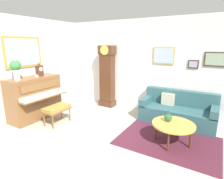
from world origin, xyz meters
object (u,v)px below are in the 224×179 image
(couch, at_px, (177,111))
(coffee_table, at_px, (173,125))
(mantel_clock, at_px, (39,70))
(piano_bench, at_px, (57,109))
(teacup, at_px, (37,76))
(piano, at_px, (35,97))
(green_jug, at_px, (168,118))
(grandfather_clock, at_px, (107,78))
(flower_vase, at_px, (16,68))

(couch, relative_size, coffee_table, 2.16)
(couch, height_order, mantel_clock, mantel_clock)
(piano_bench, bearing_deg, teacup, 174.97)
(piano, bearing_deg, green_jug, 9.70)
(piano, xyz_separation_m, couch, (3.56, 1.73, -0.29))
(piano, relative_size, mantel_clock, 3.79)
(piano, relative_size, grandfather_clock, 0.71)
(piano, distance_m, couch, 3.97)
(piano_bench, bearing_deg, green_jug, 12.11)
(piano, xyz_separation_m, mantel_clock, (0.00, 0.23, 0.75))
(mantel_clock, relative_size, flower_vase, 0.66)
(green_jug, bearing_deg, flower_vase, -163.38)
(piano_bench, relative_size, mantel_clock, 1.84)
(piano_bench, distance_m, green_jug, 2.82)
(couch, bearing_deg, grandfather_clock, 175.49)
(piano_bench, bearing_deg, mantel_clock, 165.55)
(grandfather_clock, bearing_deg, coffee_table, -28.64)
(piano, distance_m, flower_vase, 1.01)
(piano, distance_m, teacup, 0.62)
(mantel_clock, distance_m, teacup, 0.21)
(coffee_table, distance_m, teacup, 3.76)
(coffee_table, relative_size, green_jug, 3.67)
(piano_bench, distance_m, mantel_clock, 1.27)
(grandfather_clock, height_order, mantel_clock, grandfather_clock)
(piano_bench, relative_size, couch, 0.37)
(coffee_table, bearing_deg, couch, 97.10)
(flower_vase, bearing_deg, green_jug, 16.62)
(couch, bearing_deg, flower_vase, -148.39)
(mantel_clock, height_order, flower_vase, flower_vase)
(mantel_clock, height_order, green_jug, mantel_clock)
(green_jug, bearing_deg, teacup, -171.56)
(couch, distance_m, coffee_table, 1.19)
(grandfather_clock, bearing_deg, piano, -122.16)
(mantel_clock, bearing_deg, flower_vase, -90.04)
(couch, height_order, green_jug, couch)
(piano, distance_m, green_jug, 3.63)
(mantel_clock, height_order, teacup, mantel_clock)
(piano, xyz_separation_m, teacup, (0.05, 0.09, 0.61))
(couch, distance_m, green_jug, 1.15)
(piano, height_order, grandfather_clock, grandfather_clock)
(coffee_table, bearing_deg, green_jug, 156.90)
(grandfather_clock, relative_size, couch, 1.07)
(couch, distance_m, teacup, 3.97)
(couch, xyz_separation_m, coffee_table, (0.15, -1.18, 0.11))
(piano_bench, relative_size, flower_vase, 1.21)
(couch, height_order, coffee_table, couch)
(flower_vase, xyz_separation_m, green_jug, (3.57, 1.07, -0.96))
(piano_bench, bearing_deg, couch, 32.07)
(couch, distance_m, mantel_clock, 4.00)
(piano, xyz_separation_m, grandfather_clock, (1.21, 1.92, 0.37))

